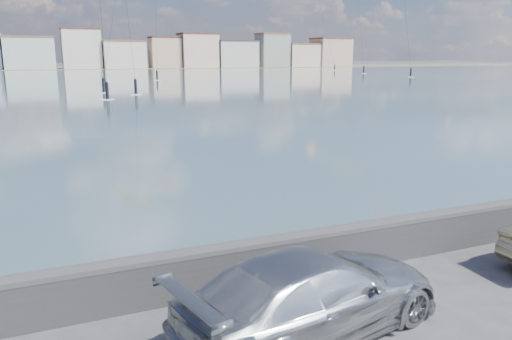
% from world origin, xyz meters
% --- Properties ---
extents(bay_water, '(500.00, 177.00, 0.00)m').
position_xyz_m(bay_water, '(0.00, 91.50, 0.01)').
color(bay_water, '#365057').
rests_on(bay_water, ground).
extents(far_shore_strip, '(500.00, 60.00, 0.00)m').
position_xyz_m(far_shore_strip, '(0.00, 200.00, 0.01)').
color(far_shore_strip, '#4C473D').
rests_on(far_shore_strip, ground).
extents(seawall, '(400.00, 0.36, 1.08)m').
position_xyz_m(seawall, '(0.00, 2.70, 0.58)').
color(seawall, '#28282B').
rests_on(seawall, ground).
extents(far_buildings, '(240.79, 13.26, 14.60)m').
position_xyz_m(far_buildings, '(1.31, 186.00, 6.03)').
color(far_buildings, '#CCB293').
rests_on(far_buildings, ground).
extents(car_silver, '(5.50, 3.20, 1.50)m').
position_xyz_m(car_silver, '(0.63, 0.61, 0.75)').
color(car_silver, '#A5A8AB').
rests_on(car_silver, ground).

